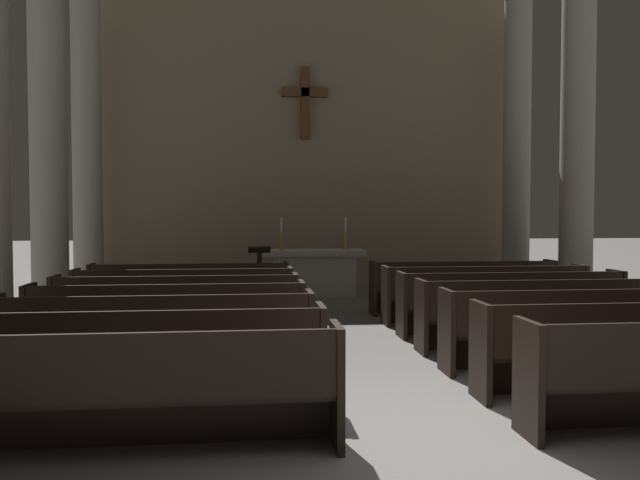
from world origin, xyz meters
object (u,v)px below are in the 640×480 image
Objects in this scene: candlestick_left at (281,239)px; pew_left_row_4 at (168,321)px; pew_right_row_5 at (511,303)px; pew_left_row_1 at (117,392)px; column_left_fourth at (87,127)px; altar at (314,271)px; pew_left_row_2 at (140,360)px; pew_left_row_3 at (156,337)px; pew_right_row_4 at (544,314)px; column_right_third at (578,115)px; column_left_third at (48,106)px; lectern at (259,277)px; pew_left_row_7 at (190,290)px; pew_left_row_5 at (177,308)px; pew_left_row_6 at (184,299)px; pew_right_row_7 at (463,287)px; candlestick_right at (345,239)px; column_right_fourth at (517,133)px; pew_right_row_6 at (485,294)px; pew_right_row_3 at (586,329)px.

pew_left_row_4 is at bearing -105.83° from candlestick_left.
pew_right_row_5 is at bearing -57.91° from candlestick_left.
column_left_fourth is (-2.53, 10.15, 3.23)m from pew_left_row_1.
candlestick_left is at bearing 180.00° from altar.
pew_left_row_3 is at bearing 90.00° from pew_left_row_2.
altar is at bearing 111.77° from pew_right_row_4.
pew_left_row_2 is 0.44× the size of column_right_third.
column_left_fourth reaches higher than altar.
column_left_third reaches higher than pew_left_row_2.
pew_right_row_4 is 6.04m from lectern.
altar is (2.41, 9.28, 0.06)m from pew_left_row_1.
pew_right_row_5 is at bearing -24.05° from pew_left_row_7.
pew_left_row_1 and pew_left_row_4 have the same top height.
candlestick_left is (1.71, 4.97, 0.76)m from pew_left_row_5.
column_left_third is at bearing -167.70° from lectern.
pew_left_row_1 is at bearing -90.00° from pew_left_row_7.
pew_left_row_6 and pew_right_row_7 have the same top height.
column_left_third is (-2.53, 5.11, 3.23)m from pew_left_row_3.
pew_left_row_4 is at bearing -151.30° from column_right_third.
column_left_fourth is at bearing 171.22° from candlestick_right.
candlestick_right is at bearing 154.58° from column_right_third.
lectern is at bearing 80.15° from pew_left_row_2.
lectern is (-6.14, -2.07, -3.15)m from column_right_fourth.
pew_right_row_6 is at bearing 33.80° from pew_left_row_3.
column_right_third is at bearing 21.86° from pew_left_row_5.
column_left_fourth is 5.32m from lectern.
candlestick_right is at bearing 69.20° from pew_left_row_2.
column_left_fourth reaches higher than pew_right_row_7.
column_left_fourth is (0.00, 2.89, 0.00)m from column_left_third.
lectern reaches higher than pew_left_row_2.
pew_left_row_7 is 4.83m from pew_right_row_7.
pew_right_row_3 is 1.00× the size of pew_right_row_6.
altar is (-4.94, 2.02, -3.17)m from column_right_third.
altar is (-2.41, 2.81, 0.06)m from pew_right_row_7.
pew_left_row_7 is 1.00× the size of pew_right_row_5.
pew_right_row_6 is at bearing -117.97° from column_right_fourth.
pew_right_row_3 is 0.44× the size of column_right_fourth.
pew_right_row_4 is at bearing 90.00° from pew_right_row_3.
column_right_third is 3.44× the size of altar.
pew_right_row_5 is at bearing 24.05° from pew_left_row_3.
altar is at bearing 130.64° from pew_right_row_7.
pew_right_row_4 is at bearing -74.17° from candlestick_right.
pew_right_row_3 is 7.52m from altar.
pew_left_row_7 is 6.47m from pew_right_row_3.
lectern is at bearing -112.60° from candlestick_left.
pew_left_row_1 is at bearing -90.00° from pew_left_row_2.
pew_right_row_4 is 6.84m from candlestick_left.
pew_right_row_5 is 0.44× the size of column_right_third.
pew_left_row_5 is 9.93m from column_right_fourth.
pew_left_row_7 is 1.00× the size of pew_right_row_4.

